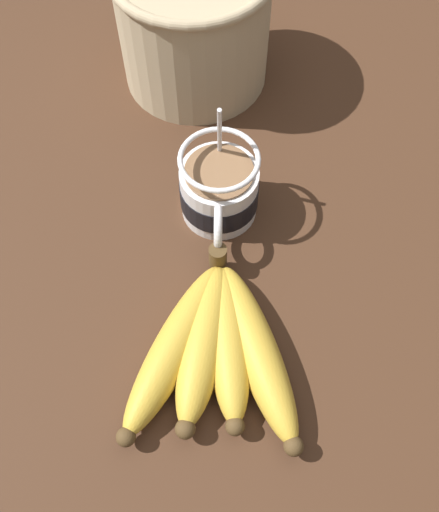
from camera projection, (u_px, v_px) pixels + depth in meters
The scene contains 4 objects.
table at pixel (218, 261), 67.24cm from camera, with size 119.35×119.35×3.41cm.
coffee_mug at pixel (219, 191), 65.33cm from camera, with size 12.67×9.15×15.17cm.
banana_bunch at pixel (216, 346), 57.95cm from camera, with size 21.69×19.70×4.48cm.
woven_basket at pixel (194, 23), 72.69cm from camera, with size 20.37×20.37×16.21cm.
Camera 1 is at (32.54, 0.71, 60.55)cm, focal length 40.00 mm.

